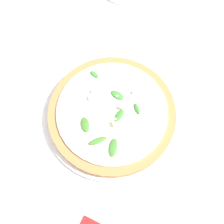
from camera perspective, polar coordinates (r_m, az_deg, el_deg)
ground_plane at (r=0.81m, az=0.85°, el=1.27°), size 6.00×6.00×0.00m
pizza_arugula_main at (r=0.78m, az=-0.00°, el=-0.37°), size 0.34×0.34×0.05m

